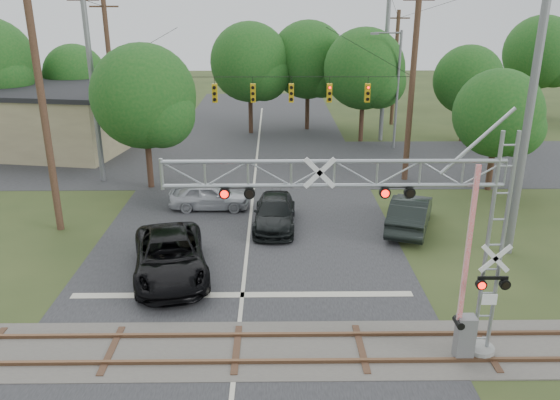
{
  "coord_description": "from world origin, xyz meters",
  "views": [
    {
      "loc": [
        1.21,
        -12.83,
        10.47
      ],
      "look_at": [
        1.46,
        7.5,
        3.15
      ],
      "focal_mm": 35.0,
      "sensor_mm": 36.0,
      "label": 1
    }
  ],
  "objects_px": {
    "car_dark": "(275,213)",
    "commercial_building": "(3,116)",
    "traffic_signal_span": "(268,89)",
    "pickup_black": "(170,256)",
    "sedan_silver": "(209,196)",
    "streetlight": "(396,84)",
    "crossing_gantry": "(395,227)"
  },
  "relations": [
    {
      "from": "crossing_gantry",
      "to": "streetlight",
      "type": "height_order",
      "value": "streetlight"
    },
    {
      "from": "crossing_gantry",
      "to": "sedan_silver",
      "type": "height_order",
      "value": "crossing_gantry"
    },
    {
      "from": "streetlight",
      "to": "traffic_signal_span",
      "type": "bearing_deg",
      "value": -139.8
    },
    {
      "from": "crossing_gantry",
      "to": "streetlight",
      "type": "distance_m",
      "value": 26.88
    },
    {
      "from": "sedan_silver",
      "to": "streetlight",
      "type": "distance_m",
      "value": 18.52
    },
    {
      "from": "car_dark",
      "to": "commercial_building",
      "type": "height_order",
      "value": "commercial_building"
    },
    {
      "from": "pickup_black",
      "to": "streetlight",
      "type": "xyz_separation_m",
      "value": [
        13.27,
        20.74,
        4.02
      ]
    },
    {
      "from": "crossing_gantry",
      "to": "sedan_silver",
      "type": "xyz_separation_m",
      "value": [
        -6.97,
        13.3,
        -3.7
      ]
    },
    {
      "from": "sedan_silver",
      "to": "traffic_signal_span",
      "type": "bearing_deg",
      "value": -31.38
    },
    {
      "from": "sedan_silver",
      "to": "commercial_building",
      "type": "distance_m",
      "value": 22.37
    },
    {
      "from": "traffic_signal_span",
      "to": "sedan_silver",
      "type": "relative_size",
      "value": 4.53
    },
    {
      "from": "traffic_signal_span",
      "to": "streetlight",
      "type": "height_order",
      "value": "traffic_signal_span"
    },
    {
      "from": "crossing_gantry",
      "to": "traffic_signal_span",
      "type": "height_order",
      "value": "traffic_signal_span"
    },
    {
      "from": "crossing_gantry",
      "to": "sedan_silver",
      "type": "distance_m",
      "value": 15.46
    },
    {
      "from": "crossing_gantry",
      "to": "traffic_signal_span",
      "type": "bearing_deg",
      "value": 101.79
    },
    {
      "from": "pickup_black",
      "to": "commercial_building",
      "type": "distance_m",
      "value": 27.45
    },
    {
      "from": "crossing_gantry",
      "to": "pickup_black",
      "type": "bearing_deg",
      "value": 144.21
    },
    {
      "from": "pickup_black",
      "to": "sedan_silver",
      "type": "height_order",
      "value": "pickup_black"
    },
    {
      "from": "sedan_silver",
      "to": "car_dark",
      "type": "bearing_deg",
      "value": -125.64
    },
    {
      "from": "traffic_signal_span",
      "to": "pickup_black",
      "type": "bearing_deg",
      "value": -106.83
    },
    {
      "from": "pickup_black",
      "to": "crossing_gantry",
      "type": "bearing_deg",
      "value": -47.87
    },
    {
      "from": "commercial_building",
      "to": "sedan_silver",
      "type": "bearing_deg",
      "value": -29.35
    },
    {
      "from": "streetlight",
      "to": "crossing_gantry",
      "type": "bearing_deg",
      "value": -101.93
    },
    {
      "from": "crossing_gantry",
      "to": "sedan_silver",
      "type": "relative_size",
      "value": 2.37
    },
    {
      "from": "car_dark",
      "to": "streetlight",
      "type": "height_order",
      "value": "streetlight"
    },
    {
      "from": "crossing_gantry",
      "to": "pickup_black",
      "type": "height_order",
      "value": "crossing_gantry"
    },
    {
      "from": "pickup_black",
      "to": "streetlight",
      "type": "height_order",
      "value": "streetlight"
    },
    {
      "from": "pickup_black",
      "to": "commercial_building",
      "type": "xyz_separation_m",
      "value": [
        -16.57,
        21.83,
        1.49
      ]
    },
    {
      "from": "pickup_black",
      "to": "sedan_silver",
      "type": "xyz_separation_m",
      "value": [
        0.74,
        7.74,
        -0.12
      ]
    },
    {
      "from": "car_dark",
      "to": "commercial_building",
      "type": "distance_m",
      "value": 26.7
    },
    {
      "from": "traffic_signal_span",
      "to": "car_dark",
      "type": "relative_size",
      "value": 3.93
    },
    {
      "from": "car_dark",
      "to": "streetlight",
      "type": "distance_m",
      "value": 18.45
    }
  ]
}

